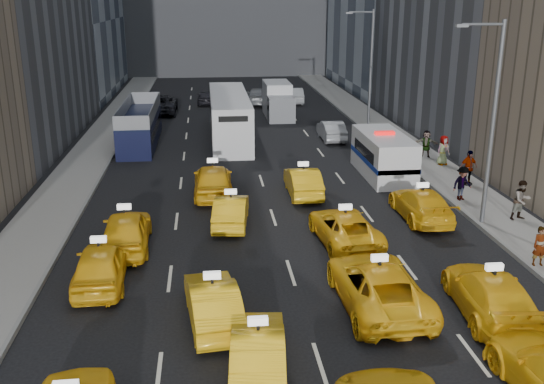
{
  "coord_description": "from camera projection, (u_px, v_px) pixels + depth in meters",
  "views": [
    {
      "loc": [
        -2.95,
        -12.51,
        9.9
      ],
      "look_at": [
        -0.31,
        11.71,
        2.0
      ],
      "focal_mm": 40.0,
      "sensor_mm": 36.0,
      "label": 1
    }
  ],
  "objects": [
    {
      "name": "double_decker",
      "position": [
        140.0,
        124.0,
        42.17
      ],
      "size": [
        2.49,
        9.87,
        2.85
      ],
      "rotation": [
        0.0,
        0.0,
        0.03
      ],
      "color": "black",
      "rests_on": "ground"
    },
    {
      "name": "taxi_15",
      "position": [
        421.0,
        204.0,
        28.08
      ],
      "size": [
        2.01,
        4.88,
        1.41
      ],
      "primitive_type": "imported",
      "rotation": [
        0.0,
        0.0,
        3.14
      ],
      "color": "yellow",
      "rests_on": "ground"
    },
    {
      "name": "pedestrian_5",
      "position": [
        426.0,
        144.0,
        38.32
      ],
      "size": [
        1.62,
        1.04,
        1.7
      ],
      "primitive_type": "imported",
      "rotation": [
        0.0,
        0.0,
        -0.41
      ],
      "color": "gray",
      "rests_on": "sidewalk_east"
    },
    {
      "name": "pedestrian_3",
      "position": [
        468.0,
        168.0,
        32.58
      ],
      "size": [
        1.2,
        0.74,
        1.9
      ],
      "primitive_type": "imported",
      "rotation": [
        0.0,
        0.0,
        0.22
      ],
      "color": "gray",
      "rests_on": "sidewalk_east"
    },
    {
      "name": "taxi_17",
      "position": [
        303.0,
        181.0,
        31.44
      ],
      "size": [
        1.55,
        4.41,
        1.45
      ],
      "primitive_type": "imported",
      "rotation": [
        0.0,
        0.0,
        3.14
      ],
      "color": "yellow",
      "rests_on": "ground"
    },
    {
      "name": "curb_east",
      "position": [
        392.0,
        153.0,
        39.73
      ],
      "size": [
        0.15,
        90.0,
        0.18
      ],
      "primitive_type": "cube",
      "color": "slate",
      "rests_on": "ground"
    },
    {
      "name": "sidewalk_east",
      "position": [
        413.0,
        153.0,
        39.89
      ],
      "size": [
        3.0,
        90.0,
        0.15
      ],
      "primitive_type": "cube",
      "color": "gray",
      "rests_on": "ground"
    },
    {
      "name": "sidewalk_west",
      "position": [
        86.0,
        162.0,
        37.72
      ],
      "size": [
        3.0,
        90.0,
        0.15
      ],
      "primitive_type": "cube",
      "color": "gray",
      "rests_on": "ground"
    },
    {
      "name": "streetlight_far",
      "position": [
        369.0,
        67.0,
        44.88
      ],
      "size": [
        2.15,
        0.22,
        9.0
      ],
      "color": "#595B60",
      "rests_on": "ground"
    },
    {
      "name": "pedestrian_1",
      "position": [
        522.0,
        200.0,
        27.47
      ],
      "size": [
        0.98,
        0.67,
        1.85
      ],
      "primitive_type": "imported",
      "rotation": [
        0.0,
        0.0,
        0.22
      ],
      "color": "gray",
      "rests_on": "sidewalk_east"
    },
    {
      "name": "taxi_16",
      "position": [
        213.0,
        180.0,
        31.29
      ],
      "size": [
        1.99,
        4.91,
        1.67
      ],
      "primitive_type": "imported",
      "rotation": [
        0.0,
        0.0,
        3.14
      ],
      "color": "yellow",
      "rests_on": "ground"
    },
    {
      "name": "pedestrian_0",
      "position": [
        540.0,
        246.0,
        22.79
      ],
      "size": [
        0.58,
        0.39,
        1.56
      ],
      "primitive_type": "imported",
      "rotation": [
        0.0,
        0.0,
        -0.04
      ],
      "color": "gray",
      "rests_on": "sidewalk_east"
    },
    {
      "name": "city_bus",
      "position": [
        229.0,
        117.0,
        43.61
      ],
      "size": [
        3.36,
        12.69,
        3.24
      ],
      "rotation": [
        0.0,
        0.0,
        -0.06
      ],
      "color": "silver",
      "rests_on": "ground"
    },
    {
      "name": "taxi_11",
      "position": [
        491.0,
        294.0,
        19.5
      ],
      "size": [
        2.59,
        5.32,
        1.49
      ],
      "primitive_type": "imported",
      "rotation": [
        0.0,
        0.0,
        3.04
      ],
      "color": "yellow",
      "rests_on": "ground"
    },
    {
      "name": "nypd_van",
      "position": [
        383.0,
        156.0,
        34.67
      ],
      "size": [
        2.41,
        6.09,
        2.6
      ],
      "rotation": [
        0.0,
        0.0,
        -0.01
      ],
      "color": "silver",
      "rests_on": "ground"
    },
    {
      "name": "streetlight_near",
      "position": [
        491.0,
        118.0,
        25.96
      ],
      "size": [
        2.15,
        0.22,
        9.0
      ],
      "color": "#595B60",
      "rests_on": "ground"
    },
    {
      "name": "misc_car_3",
      "position": [
        206.0,
        97.0,
        57.97
      ],
      "size": [
        1.68,
        3.97,
        1.34
      ],
      "primitive_type": "imported",
      "rotation": [
        0.0,
        0.0,
        3.12
      ],
      "color": "black",
      "rests_on": "ground"
    },
    {
      "name": "box_truck",
      "position": [
        278.0,
        100.0,
        51.69
      ],
      "size": [
        2.41,
        6.36,
        2.87
      ],
      "rotation": [
        0.0,
        0.0,
        0.04
      ],
      "color": "white",
      "rests_on": "ground"
    },
    {
      "name": "curb_west",
      "position": [
        110.0,
        161.0,
        37.86
      ],
      "size": [
        0.15,
        90.0,
        0.18
      ],
      "primitive_type": "cube",
      "color": "slate",
      "rests_on": "ground"
    },
    {
      "name": "pedestrian_2",
      "position": [
        462.0,
        183.0,
        30.15
      ],
      "size": [
        1.2,
        0.8,
        1.72
      ],
      "primitive_type": "imported",
      "rotation": [
        0.0,
        0.0,
        0.33
      ],
      "color": "gray",
      "rests_on": "sidewalk_east"
    },
    {
      "name": "pedestrian_4",
      "position": [
        443.0,
        150.0,
        36.51
      ],
      "size": [
        0.99,
        0.75,
        1.8
      ],
      "primitive_type": "imported",
      "rotation": [
        0.0,
        0.0,
        0.36
      ],
      "color": "gray",
      "rests_on": "sidewalk_east"
    },
    {
      "name": "misc_car_4",
      "position": [
        294.0,
        95.0,
        58.62
      ],
      "size": [
        1.78,
        4.6,
        1.49
      ],
      "primitive_type": "imported",
      "rotation": [
        0.0,
        0.0,
        3.1
      ],
      "color": "#9A9EA1",
      "rests_on": "ground"
    },
    {
      "name": "taxi_12",
      "position": [
        126.0,
        230.0,
        24.65
      ],
      "size": [
        2.05,
        4.78,
        1.61
      ],
      "primitive_type": "imported",
      "rotation": [
        0.0,
        0.0,
        3.17
      ],
      "color": "yellow",
      "rests_on": "ground"
    },
    {
      "name": "taxi_9",
      "position": [
        213.0,
        302.0,
        19.08
      ],
      "size": [
        1.99,
        4.45,
        1.42
      ],
      "primitive_type": "imported",
      "rotation": [
        0.0,
        0.0,
        3.26
      ],
      "color": "yellow",
      "rests_on": "ground"
    },
    {
      "name": "taxi_5",
      "position": [
        258.0,
        350.0,
        16.54
      ],
      "size": [
        1.8,
        4.25,
        1.36
      ],
      "primitive_type": "imported",
      "rotation": [
        0.0,
        0.0,
        3.05
      ],
      "color": "yellow",
      "rests_on": "ground"
    },
    {
      "name": "misc_car_0",
      "position": [
        331.0,
        130.0,
        43.54
      ],
      "size": [
        1.52,
        4.29,
        1.41
      ],
      "primitive_type": "imported",
      "rotation": [
        0.0,
        0.0,
        3.13
      ],
      "color": "#9D9FA4",
      "rests_on": "ground"
    },
    {
      "name": "misc_car_2",
      "position": [
        258.0,
        96.0,
        58.01
      ],
      "size": [
        2.83,
        5.55,
        1.54
      ],
      "primitive_type": "imported",
      "rotation": [
        0.0,
        0.0,
        3.01
      ],
      "color": "gray",
      "rests_on": "ground"
    },
    {
      "name": "misc_car_1",
      "position": [
        161.0,
        104.0,
        53.48
      ],
      "size": [
        2.77,
        5.99,
        1.66
      ],
      "primitive_type": "imported",
      "rotation": [
        0.0,
        0.0,
        3.14
      ],
      "color": "black",
      "rests_on": "ground"
    },
    {
      "name": "taxi_14",
      "position": [
        345.0,
        227.0,
        25.37
      ],
      "size": [
        2.63,
        5.02,
        1.35
      ],
      "primitive_type": "imported",
      "rotation": [
        0.0,
        0.0,
        3.22
      ],
      "color": "yellow",
      "rests_on": "ground"
    },
    {
      "name": "taxi_8",
      "position": [
        101.0,
        265.0,
        21.64
      ],
      "size": [
        1.94,
        4.49,
        1.51
      ],
      "primitive_type": "imported",
      "rotation": [
        0.0,
        0.0,
        3.18
      ],
      "color": "yellow",
      "rests_on": "ground"
    },
    {
      "name": "taxi_10",
      "position": [
        378.0,
        285.0,
        20.06
      ],
      "size": [
        2.69,
        5.61,
        1.54
      ],
      "primitive_type": "imported",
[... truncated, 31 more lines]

